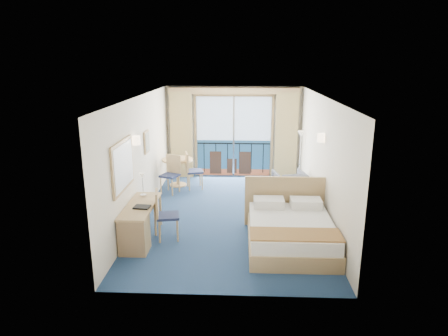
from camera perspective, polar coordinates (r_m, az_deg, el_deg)
floor at (r=9.27m, az=0.92°, el=-6.67°), size 6.50×6.50×0.00m
room_walls at (r=8.76m, az=0.97°, el=4.17°), size 4.04×6.54×2.72m
balcony_door at (r=12.04m, az=1.35°, el=4.18°), size 2.36×0.03×2.52m
curtain_left at (r=12.00m, az=-6.07°, el=4.71°), size 0.65×0.22×2.55m
curtain_right at (r=11.94m, az=8.86°, el=4.56°), size 0.65×0.22×2.55m
pelmet at (r=11.72m, az=1.42°, el=10.98°), size 3.80×0.25×0.18m
mirror at (r=7.67m, az=-14.25°, el=0.32°), size 0.05×1.25×0.95m
wall_print at (r=9.49m, az=-10.97°, el=3.68°), size 0.04×0.42×0.52m
sconce_left at (r=8.44m, az=-12.47°, el=3.88°), size 0.18×0.18×0.18m
sconce_right at (r=8.76m, az=13.77°, el=4.22°), size 0.18×0.18×0.18m
bed at (r=7.82m, az=9.43°, el=-8.79°), size 1.74×2.06×1.09m
nightstand at (r=9.19m, az=11.97°, el=-5.27°), size 0.45×0.42×0.58m
phone at (r=9.06m, az=12.16°, el=-3.35°), size 0.20×0.16×0.08m
armchair at (r=10.39m, az=9.30°, el=-2.34°), size 0.89×0.91×0.70m
floor_lamp at (r=11.29m, az=10.89°, el=3.34°), size 0.21×0.21×1.55m
desk at (r=7.72m, az=-12.51°, el=-8.51°), size 0.53×1.55×0.73m
desk_chair at (r=7.97m, az=-8.66°, el=-6.25°), size 0.51×0.51×1.01m
folder at (r=7.81m, az=-11.64°, el=-5.47°), size 0.33×0.26×0.03m
desk_lamp at (r=8.32m, az=-11.58°, el=-1.67°), size 0.13×0.13×0.48m
round_table at (r=11.26m, az=-6.65°, el=0.38°), size 0.86×0.86×0.77m
table_chair_a at (r=10.95m, az=-4.69°, el=-0.06°), size 0.54×0.53×1.02m
table_chair_b at (r=10.71m, az=-7.52°, el=-0.52°), size 0.57×0.57×1.01m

